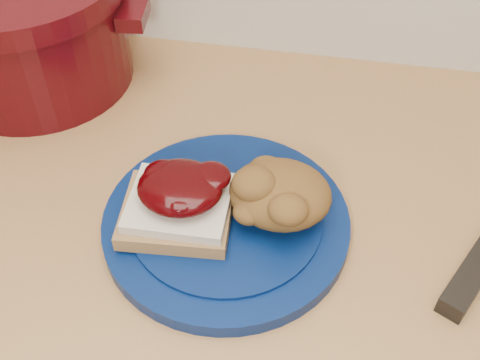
# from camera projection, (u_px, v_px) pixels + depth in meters

# --- Properties ---
(plate) EXTENTS (0.25, 0.25, 0.02)m
(plate) POSITION_uv_depth(u_px,v_px,m) (226.00, 223.00, 0.59)
(plate) COLOR #051849
(plate) RESTS_ON wood_countertop
(sandwich) EXTENTS (0.11, 0.10, 0.05)m
(sandwich) POSITION_uv_depth(u_px,v_px,m) (179.00, 201.00, 0.56)
(sandwich) COLOR olive
(sandwich) RESTS_ON plate
(stuffing_mound) EXTENTS (0.10, 0.09, 0.05)m
(stuffing_mound) POSITION_uv_depth(u_px,v_px,m) (280.00, 194.00, 0.56)
(stuffing_mound) COLOR brown
(stuffing_mound) RESTS_ON plate
(dutch_oven) EXTENTS (0.29, 0.27, 0.16)m
(dutch_oven) POSITION_uv_depth(u_px,v_px,m) (27.00, 26.00, 0.71)
(dutch_oven) COLOR #3B0509
(dutch_oven) RESTS_ON wood_countertop
(pepper_grinder) EXTENTS (0.06, 0.06, 0.12)m
(pepper_grinder) POSITION_uv_depth(u_px,v_px,m) (12.00, 17.00, 0.74)
(pepper_grinder) COLOR black
(pepper_grinder) RESTS_ON wood_countertop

